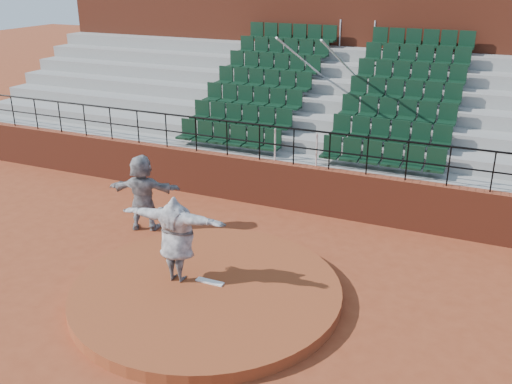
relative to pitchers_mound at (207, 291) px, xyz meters
The scene contains 9 objects.
ground 0.12m from the pitchers_mound, ahead, with size 90.00×90.00×0.00m, color brown.
pitchers_mound is the anchor object (origin of this frame).
pitching_rubber 0.21m from the pitchers_mound, 90.00° to the left, with size 0.60×0.15×0.03m, color white.
boundary_wall 5.03m from the pitchers_mound, 90.00° to the left, with size 24.00×0.30×1.30m, color maroon.
wall_railing 5.35m from the pitchers_mound, 90.00° to the left, with size 24.04×0.05×1.03m.
seating_deck 8.75m from the pitchers_mound, 90.00° to the left, with size 24.00×5.97×4.63m.
press_box_facade 13.06m from the pitchers_mound, 90.00° to the left, with size 24.00×3.00×7.10m, color maroon.
pitcher 1.25m from the pitchers_mound, behind, with size 2.28×0.62×1.85m, color black.
fielder 3.87m from the pitchers_mound, 143.24° to the left, with size 1.84×0.59×1.98m, color black.
Camera 1 is at (5.00, -8.81, 6.31)m, focal length 40.00 mm.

